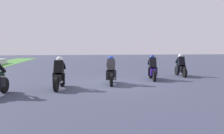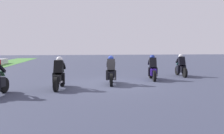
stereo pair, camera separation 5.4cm
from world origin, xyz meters
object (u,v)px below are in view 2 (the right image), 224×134
rider_lane_c (111,72)px  rider_lane_d (59,76)px  rider_lane_a (181,67)px  rider_lane_b (153,70)px

rider_lane_c → rider_lane_d: bearing=118.5°
rider_lane_a → rider_lane_b: 2.88m
rider_lane_a → rider_lane_b: (-1.34, 2.55, 0.00)m
rider_lane_a → rider_lane_c: size_ratio=1.00×
rider_lane_c → rider_lane_d: size_ratio=1.00×
rider_lane_d → rider_lane_b: bearing=-58.9°
rider_lane_b → rider_lane_d: same height
rider_lane_b → rider_lane_d: bearing=123.3°
rider_lane_a → rider_lane_b: size_ratio=1.01×
rider_lane_a → rider_lane_d: bearing=121.1°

